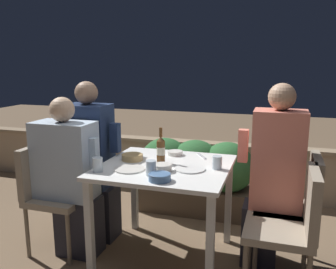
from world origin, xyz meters
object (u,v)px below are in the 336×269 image
chair_left_near (49,186)px  person_navy_jumper (93,161)px  person_blue_shirt (70,178)px  chair_right_far (299,201)px  chair_right_near (294,220)px  beer_bottle (161,149)px  chair_left_far (74,176)px  person_coral_top (273,176)px

chair_left_near → person_navy_jumper: 0.41m
person_blue_shirt → chair_left_near: bearing=180.0°
chair_left_near → chair_right_far: 1.92m
chair_right_near → beer_bottle: 1.05m
chair_left_far → chair_right_near: bearing=-10.8°
chair_right_near → beer_bottle: (-0.97, 0.24, 0.33)m
chair_left_far → chair_right_far: (1.85, -0.00, 0.00)m
person_navy_jumper → person_coral_top: (1.47, -0.00, 0.01)m
person_coral_top → beer_bottle: 0.84m
chair_left_near → chair_right_far: bearing=8.7°
chair_right_near → chair_right_far: same height
person_navy_jumper → beer_bottle: bearing=-9.4°
person_navy_jumper → chair_right_far: (1.66, -0.00, -0.16)m
chair_left_near → person_navy_jumper: (0.23, 0.29, 0.16)m
chair_right_near → chair_right_far: (0.04, 0.34, 0.00)m
person_navy_jumper → chair_left_far: bearing=-180.0°
person_navy_jumper → chair_right_near: person_navy_jumper is taller
chair_right_near → person_coral_top: (-0.15, 0.34, 0.16)m
person_coral_top → beer_bottle: bearing=-172.7°
beer_bottle → chair_right_far: bearing=6.0°
person_navy_jumper → beer_bottle: person_navy_jumper is taller
chair_left_near → chair_right_far: same height
chair_left_near → beer_bottle: size_ratio=3.20×
chair_right_near → person_navy_jumper: bearing=168.0°
chair_left_far → person_coral_top: size_ratio=0.63×
person_blue_shirt → chair_right_far: size_ratio=1.45×
person_coral_top → beer_bottle: size_ratio=5.07×
chair_right_near → person_coral_top: bearing=113.6°
person_coral_top → chair_left_far: bearing=179.9°
chair_left_far → chair_right_far: bearing=-0.1°
chair_right_far → chair_left_near: bearing=-171.3°
person_navy_jumper → chair_right_far: bearing=-0.1°
chair_right_near → chair_left_far: bearing=169.2°
person_blue_shirt → chair_right_near: person_blue_shirt is taller
person_navy_jumper → beer_bottle: 0.68m
chair_left_near → chair_left_far: bearing=81.7°
person_coral_top → beer_bottle: (-0.82, -0.11, 0.17)m
chair_left_near → chair_right_near: size_ratio=1.00×
chair_right_near → beer_bottle: size_ratio=3.20×
person_blue_shirt → person_coral_top: 1.54m
person_blue_shirt → chair_left_far: bearing=117.6°
chair_left_far → beer_bottle: (0.84, -0.11, 0.33)m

